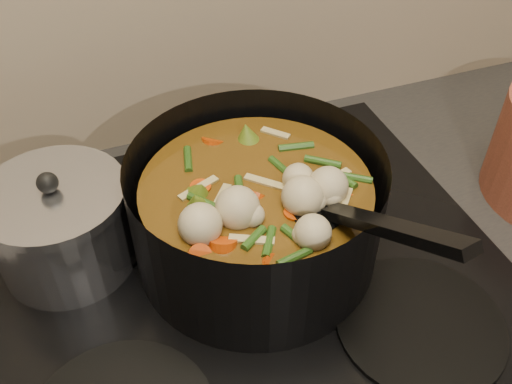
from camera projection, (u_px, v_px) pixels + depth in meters
name	position (u px, v px, depth m)	size (l,w,h in m)	color
stovetop	(238.00, 282.00, 0.66)	(0.62, 0.54, 0.03)	black
stockpot	(257.00, 213.00, 0.64)	(0.28, 0.37, 0.21)	black
saucepan	(62.00, 226.00, 0.64)	(0.16, 0.16, 0.13)	silver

